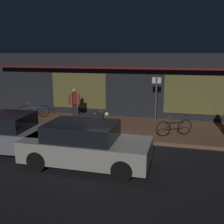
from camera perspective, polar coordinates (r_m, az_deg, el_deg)
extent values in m
plane|color=black|center=(10.13, -0.24, -8.27)|extent=(60.00, 60.00, 0.00)
cube|color=brown|center=(12.89, 3.15, -3.38)|extent=(18.00, 4.00, 0.15)
cube|color=black|center=(15.85, 5.66, 5.91)|extent=(18.00, 2.80, 3.60)
cube|color=brown|center=(15.36, -7.12, 4.54)|extent=(3.20, 0.04, 2.00)
cube|color=brown|center=(14.32, 17.50, 3.49)|extent=(3.20, 0.04, 2.00)
cube|color=#591919|center=(14.14, 4.70, 9.42)|extent=(16.20, 0.50, 0.12)
cylinder|color=black|center=(12.36, -6.89, -2.35)|extent=(0.60, 0.15, 0.60)
cylinder|color=black|center=(12.05, -1.92, -2.64)|extent=(0.60, 0.15, 0.60)
cube|color=black|center=(12.12, -4.46, -1.22)|extent=(1.11, 0.33, 0.36)
ellipsoid|color=black|center=(12.04, -3.79, -0.33)|extent=(0.45, 0.26, 0.20)
sphere|color=#F9EDB7|center=(11.90, -1.15, -0.46)|extent=(0.18, 0.18, 0.18)
cylinder|color=gray|center=(11.91, -2.09, 0.39)|extent=(0.05, 0.55, 0.03)
torus|color=black|center=(15.21, -18.19, 0.02)|extent=(0.60, 0.35, 0.66)
torus|color=black|center=(15.16, -14.43, 0.22)|extent=(0.60, 0.35, 0.66)
cube|color=#1E478C|center=(15.13, -16.37, 0.94)|extent=(0.81, 0.46, 0.06)
cube|color=brown|center=(15.10, -17.37, 1.89)|extent=(0.21, 0.17, 0.06)
cylinder|color=#1E478C|center=(15.06, -14.85, 2.32)|extent=(0.22, 0.38, 0.02)
torus|color=black|center=(11.46, 10.97, -3.52)|extent=(0.60, 0.36, 0.66)
torus|color=black|center=(11.92, 15.32, -3.12)|extent=(0.60, 0.36, 0.66)
cube|color=black|center=(11.62, 13.24, -2.27)|extent=(0.81, 0.47, 0.06)
cube|color=brown|center=(11.44, 12.20, -1.05)|extent=(0.21, 0.17, 0.06)
cylinder|color=black|center=(11.74, 15.14, -0.47)|extent=(0.23, 0.38, 0.02)
cube|color=#28232D|center=(14.21, -7.97, 0.08)|extent=(0.32, 0.34, 0.85)
cube|color=maroon|center=(14.07, -8.06, 2.93)|extent=(0.39, 0.44, 0.58)
sphere|color=tan|center=(14.01, -8.11, 4.62)|extent=(0.22, 0.22, 0.22)
cylinder|color=maroon|center=(14.04, -9.10, 2.58)|extent=(0.12, 0.12, 0.52)
cylinder|color=maroon|center=(14.13, -7.01, 2.71)|extent=(0.12, 0.12, 0.52)
cylinder|color=#47474C|center=(13.39, 9.39, 2.66)|extent=(0.09, 0.09, 2.40)
cube|color=beige|center=(13.26, 9.54, 6.71)|extent=(0.44, 0.03, 0.30)
cylinder|color=black|center=(10.77, -13.42, -5.55)|extent=(0.65, 0.25, 0.64)
cylinder|color=black|center=(9.46, -17.39, -8.33)|extent=(0.65, 0.25, 0.64)
cube|color=slate|center=(10.70, -21.84, -4.96)|extent=(4.19, 1.97, 0.68)
cube|color=black|center=(10.64, -22.76, -2.05)|extent=(2.28, 1.71, 0.64)
cylinder|color=black|center=(9.18, 4.31, -8.41)|extent=(0.64, 0.22, 0.64)
cylinder|color=black|center=(7.77, 2.16, -12.39)|extent=(0.64, 0.22, 0.64)
cylinder|color=black|center=(9.99, -11.21, -6.88)|extent=(0.64, 0.22, 0.64)
cylinder|color=black|center=(8.71, -15.73, -10.05)|extent=(0.64, 0.22, 0.64)
cube|color=#9E998E|center=(8.73, -5.45, -7.95)|extent=(4.11, 1.78, 0.68)
cube|color=black|center=(8.61, -6.47, -4.41)|extent=(2.21, 1.61, 0.64)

